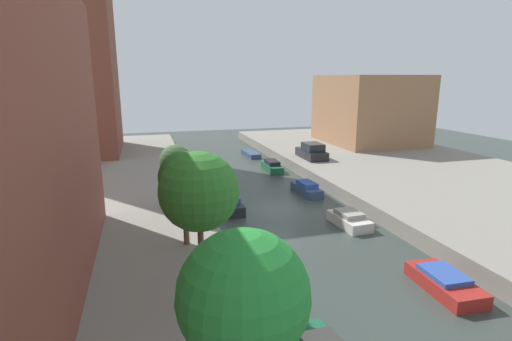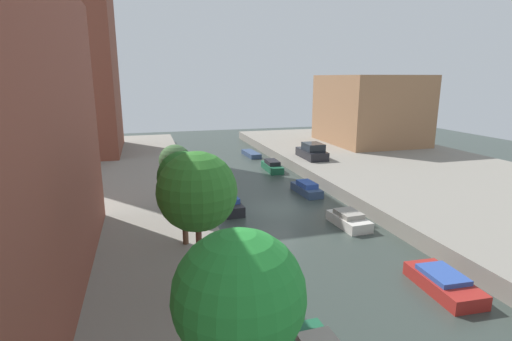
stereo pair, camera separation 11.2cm
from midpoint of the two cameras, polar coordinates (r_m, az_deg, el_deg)
The scene contains 19 objects.
ground_plane at distance 27.11m, azimuth 3.30°, elevation -5.65°, with size 84.00×84.00×0.00m, color #333D38.
quay_left at distance 26.36m, azimuth -29.44°, elevation -6.85°, with size 20.00×64.00×1.00m, color gray.
quay_right at distance 34.75m, azimuth 27.38°, elevation -2.01°, with size 20.00×64.00×1.00m, color gray.
apartment_tower_far at distance 45.86m, azimuth -26.57°, elevation 17.21°, with size 10.00×11.66×23.88m, color brown.
low_block_right at distance 49.94m, azimuth 16.34°, elevation 8.55°, with size 10.00×11.51×8.10m, color #9E704C.
street_tree_0 at distance 8.11m, azimuth -2.09°, elevation -17.94°, with size 2.69×2.69×5.02m.
street_tree_1 at distance 13.41m, azimuth -8.35°, elevation -3.11°, with size 2.75×2.75×5.47m.
street_tree_2 at distance 18.49m, azimuth -10.43°, elevation -0.99°, with size 2.40×2.40×4.55m.
street_tree_3 at distance 22.97m, azimuth -11.57°, elevation 1.21°, with size 1.85×1.85×4.12m.
parked_car at distance 39.20m, azimuth 8.27°, elevation 2.71°, with size 1.97×4.18×1.55m.
moored_boat_left_2 at distance 19.94m, azimuth 0.27°, elevation -11.81°, with size 1.43×4.09×0.86m.
moored_boat_left_3 at distance 27.22m, azimuth -4.09°, elevation -4.60°, with size 1.48×4.65×1.03m.
moored_boat_left_4 at distance 33.54m, azimuth -7.23°, elevation -1.24°, with size 1.91×4.62×0.97m.
moored_boat_left_5 at distance 42.34m, azimuth -8.75°, elevation 1.73°, with size 1.52×3.06×0.83m.
moored_boat_right_1 at distance 19.03m, azimuth 25.83°, elevation -14.54°, with size 1.81×3.55×0.82m.
moored_boat_right_2 at distance 24.68m, azimuth 13.50°, elevation -7.00°, with size 1.63×3.11×0.91m.
moored_boat_right_3 at distance 30.73m, azimuth 7.49°, elevation -2.63°, with size 1.39×3.46×0.97m.
moored_boat_right_4 at distance 37.95m, azimuth 2.45°, elevation 0.62°, with size 1.35×3.81×1.04m.
moored_boat_right_5 at distance 45.02m, azimuth -0.63°, elevation 2.44°, with size 1.42×3.85×0.51m.
Camera 2 is at (-8.49, -24.17, 8.87)m, focal length 27.43 mm.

